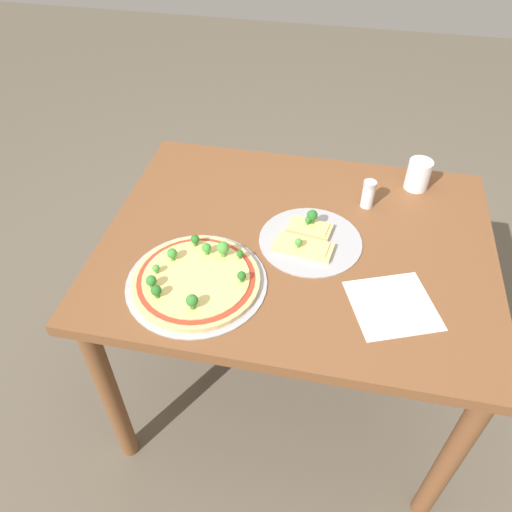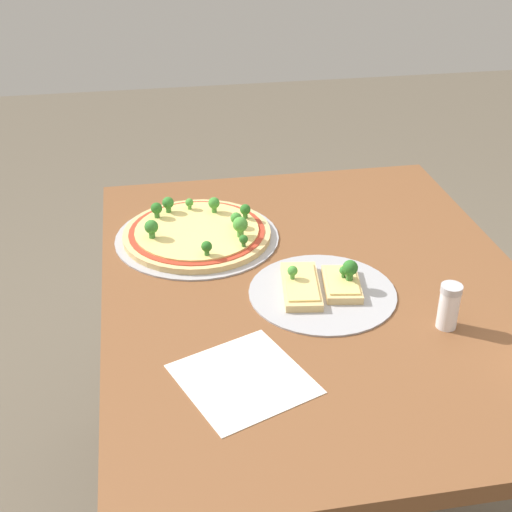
{
  "view_description": "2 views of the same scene",
  "coord_description": "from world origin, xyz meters",
  "px_view_note": "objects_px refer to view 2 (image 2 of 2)",
  "views": [
    {
      "loc": [
        -0.1,
        1.09,
        1.76
      ],
      "look_at": [
        0.1,
        0.11,
        0.79
      ],
      "focal_mm": 35.0,
      "sensor_mm": 36.0,
      "label": 1
    },
    {
      "loc": [
        -1.22,
        0.35,
        1.57
      ],
      "look_at": [
        0.1,
        0.11,
        0.79
      ],
      "focal_mm": 50.0,
      "sensor_mm": 36.0,
      "label": 2
    }
  ],
  "objects_px": {
    "dining_table": "(316,324)",
    "condiment_shaker": "(449,306)",
    "pizza_tray_whole": "(197,233)",
    "pizza_tray_slice": "(322,287)"
  },
  "relations": [
    {
      "from": "dining_table",
      "to": "condiment_shaker",
      "type": "relative_size",
      "value": 12.39
    },
    {
      "from": "pizza_tray_whole",
      "to": "dining_table",
      "type": "bearing_deg",
      "value": -136.94
    },
    {
      "from": "dining_table",
      "to": "pizza_tray_slice",
      "type": "distance_m",
      "value": 0.12
    },
    {
      "from": "pizza_tray_whole",
      "to": "condiment_shaker",
      "type": "relative_size",
      "value": 4.14
    },
    {
      "from": "dining_table",
      "to": "pizza_tray_whole",
      "type": "relative_size",
      "value": 2.99
    },
    {
      "from": "pizza_tray_whole",
      "to": "pizza_tray_slice",
      "type": "bearing_deg",
      "value": -140.31
    },
    {
      "from": "pizza_tray_slice",
      "to": "condiment_shaker",
      "type": "relative_size",
      "value": 3.29
    },
    {
      "from": "dining_table",
      "to": "pizza_tray_whole",
      "type": "xyz_separation_m",
      "value": [
        0.24,
        0.23,
        0.12
      ]
    },
    {
      "from": "pizza_tray_whole",
      "to": "condiment_shaker",
      "type": "xyz_separation_m",
      "value": [
        -0.43,
        -0.43,
        0.03
      ]
    },
    {
      "from": "pizza_tray_slice",
      "to": "condiment_shaker",
      "type": "height_order",
      "value": "condiment_shaker"
    }
  ]
}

